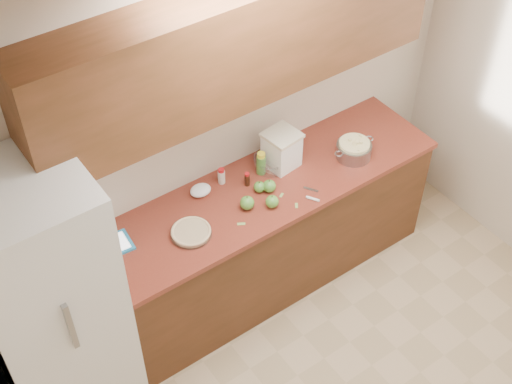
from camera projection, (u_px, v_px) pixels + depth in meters
room_shell at (430, 310)px, 3.47m from camera, size 3.60×3.60×3.60m
counter_run at (255, 240)px, 4.91m from camera, size 2.64×0.68×0.92m
upper_cabinets at (239, 45)px, 3.96m from camera, size 2.60×0.34×0.70m
fridge at (49, 303)px, 3.99m from camera, size 0.70×0.70×1.80m
pie at (191, 232)px, 4.32m from camera, size 0.25×0.25×0.04m
colander at (354, 150)px, 4.80m from camera, size 0.33×0.24×0.12m
flour_canister at (282, 149)px, 4.69m from camera, size 0.24×0.24×0.26m
tablet at (112, 246)px, 4.25m from camera, size 0.26×0.20×0.02m
paring_knife at (312, 197)px, 4.55m from camera, size 0.11×0.17×0.02m
lemon_bottle at (261, 163)px, 4.67m from camera, size 0.06×0.06×0.17m
cinnamon_shaker at (221, 176)px, 4.62m from camera, size 0.05×0.05×0.12m
vanilla_bottle at (247, 179)px, 4.61m from camera, size 0.04×0.04×0.10m
mixing_bowl at (271, 162)px, 4.73m from camera, size 0.23×0.23×0.09m
paper_towel at (200, 190)px, 4.57m from camera, size 0.17×0.16×0.06m
apple_left at (247, 203)px, 4.46m from camera, size 0.09×0.09×0.10m
apple_center at (259, 187)px, 4.58m from camera, size 0.08×0.08×0.09m
apple_front at (272, 202)px, 4.47m from camera, size 0.08×0.08×0.10m
apple_extra at (269, 186)px, 4.57m from camera, size 0.09×0.09×0.10m
peel_a at (296, 206)px, 4.51m from camera, size 0.04×0.05×0.00m
peel_b at (241, 224)px, 4.39m from camera, size 0.05×0.04×0.00m
peel_c at (281, 195)px, 4.57m from camera, size 0.04×0.03×0.00m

